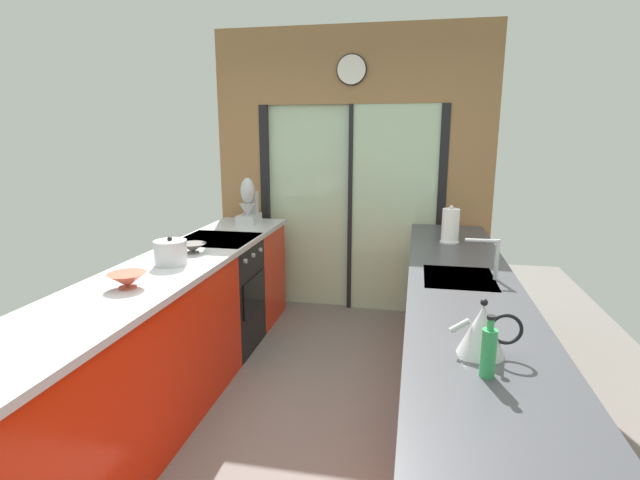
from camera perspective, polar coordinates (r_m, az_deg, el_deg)
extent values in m
cube|color=slate|center=(3.40, -0.95, -18.45)|extent=(5.04, 7.60, 0.02)
cube|color=olive|center=(4.72, 3.86, 19.98)|extent=(2.64, 0.08, 0.70)
cube|color=#B2D1AD|center=(4.84, -1.29, 3.78)|extent=(0.80, 0.02, 2.00)
cube|color=#B2D1AD|center=(4.69, 8.69, 3.35)|extent=(0.80, 0.02, 2.00)
cube|color=black|center=(4.93, -6.35, 3.88)|extent=(0.08, 0.10, 2.00)
cube|color=black|center=(4.71, 14.06, 3.16)|extent=(0.08, 0.10, 2.00)
cube|color=black|center=(4.74, 3.62, 3.58)|extent=(0.04, 0.10, 2.00)
cube|color=olive|center=(5.01, -9.08, 3.94)|extent=(0.42, 0.08, 2.00)
cube|color=olive|center=(4.73, 17.09, 3.02)|extent=(0.42, 0.08, 2.00)
cylinder|color=white|center=(4.66, 3.75, 19.46)|extent=(0.26, 0.03, 0.26)
torus|color=black|center=(4.66, 3.75, 19.46)|extent=(0.28, 0.02, 0.28)
cube|color=red|center=(2.78, -25.02, -16.65)|extent=(0.58, 2.55, 0.88)
cube|color=red|center=(4.58, -8.75, -4.05)|extent=(0.58, 0.65, 0.88)
cube|color=#BCBCC1|center=(3.09, -19.03, -3.97)|extent=(0.62, 3.80, 0.04)
cube|color=red|center=(2.87, 16.31, -14.94)|extent=(0.58, 3.80, 0.88)
cube|color=#3D3D42|center=(2.70, 16.92, -6.22)|extent=(0.62, 3.80, 0.04)
cube|color=#B7BABC|center=(2.93, 16.08, -4.74)|extent=(0.40, 0.48, 0.05)
cylinder|color=#B7BABC|center=(2.92, 20.16, -2.20)|extent=(0.02, 0.02, 0.23)
cylinder|color=#B7BABC|center=(2.88, 18.56, -0.07)|extent=(0.18, 0.02, 0.02)
cube|color=black|center=(4.03, -11.79, -6.52)|extent=(0.58, 0.60, 0.88)
cube|color=black|center=(3.92, -7.81, -6.33)|extent=(0.01, 0.48, 0.28)
cube|color=black|center=(3.91, -12.09, -0.07)|extent=(0.58, 0.60, 0.03)
cylinder|color=#B7BABC|center=(3.66, -8.80, -2.48)|extent=(0.02, 0.04, 0.04)
cylinder|color=#B7BABC|center=(3.82, -7.89, -1.80)|extent=(0.02, 0.04, 0.04)
cylinder|color=#B7BABC|center=(3.99, -7.04, -1.16)|extent=(0.02, 0.04, 0.04)
cylinder|color=#BC4C38|center=(2.83, -21.75, -5.19)|extent=(0.09, 0.09, 0.01)
cone|color=#BC4C38|center=(2.82, -21.82, -4.39)|extent=(0.21, 0.21, 0.07)
cylinder|color=#514C47|center=(3.49, -14.78, -1.41)|extent=(0.09, 0.09, 0.01)
cone|color=#514C47|center=(3.48, -14.81, -0.87)|extent=(0.19, 0.19, 0.06)
cube|color=#B7BABC|center=(4.53, -8.40, 2.53)|extent=(0.17, 0.26, 0.08)
cube|color=#B7BABC|center=(4.60, -8.03, 4.46)|extent=(0.10, 0.08, 0.20)
ellipsoid|color=#B7BABC|center=(4.48, -8.55, 5.78)|extent=(0.13, 0.12, 0.24)
cone|color=#B7BABC|center=(4.49, -8.56, 3.47)|extent=(0.15, 0.15, 0.13)
cylinder|color=#B7BABC|center=(3.21, -17.23, -1.53)|extent=(0.20, 0.20, 0.15)
cylinder|color=#B7BABC|center=(3.19, -17.32, -0.16)|extent=(0.21, 0.21, 0.01)
sphere|color=black|center=(3.19, -17.34, 0.12)|extent=(0.03, 0.03, 0.03)
cone|color=#B7BABC|center=(1.95, 18.61, -10.03)|extent=(0.18, 0.18, 0.20)
sphere|color=black|center=(1.91, 18.84, -6.99)|extent=(0.03, 0.03, 0.03)
cylinder|color=#B7BABC|center=(1.94, 16.23, -9.71)|extent=(0.08, 0.02, 0.07)
torus|color=black|center=(1.96, 21.13, -9.81)|extent=(0.12, 0.01, 0.12)
cylinder|color=#339E56|center=(1.79, 19.27, -12.52)|extent=(0.05, 0.05, 0.17)
cylinder|color=#339E56|center=(1.75, 19.53, -9.37)|extent=(0.02, 0.02, 0.04)
cylinder|color=black|center=(1.74, 19.59, -8.61)|extent=(0.03, 0.03, 0.01)
cylinder|color=#B7BABC|center=(3.81, 15.05, -0.22)|extent=(0.15, 0.15, 0.01)
cylinder|color=white|center=(3.78, 15.16, 1.71)|extent=(0.13, 0.13, 0.25)
sphere|color=#B7BABC|center=(3.76, 15.28, 3.79)|extent=(0.03, 0.03, 0.03)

